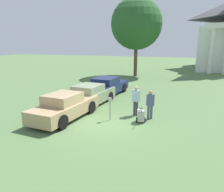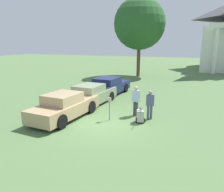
{
  "view_description": "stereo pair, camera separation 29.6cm",
  "coord_description": "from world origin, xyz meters",
  "px_view_note": "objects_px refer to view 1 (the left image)",
  "views": [
    {
      "loc": [
        4.25,
        -9.99,
        4.16
      ],
      "look_at": [
        -0.21,
        1.85,
        1.1
      ],
      "focal_mm": 35.0,
      "sensor_mm": 36.0,
      "label": 1
    },
    {
      "loc": [
        4.52,
        -9.88,
        4.16
      ],
      "look_at": [
        -0.21,
        1.85,
        1.1
      ],
      "focal_mm": 35.0,
      "sensor_mm": 36.0,
      "label": 2
    }
  ],
  "objects_px": {
    "parked_car_navy": "(107,87)",
    "equipment_cart": "(141,115)",
    "parked_car_sage": "(90,95)",
    "person_supervisor": "(150,103)",
    "parked_car_tan": "(65,107)",
    "parking_meter": "(110,104)",
    "person_worker": "(136,99)"
  },
  "relations": [
    {
      "from": "parked_car_navy",
      "to": "equipment_cart",
      "type": "xyz_separation_m",
      "value": [
        4.16,
        -5.42,
        -0.3
      ]
    },
    {
      "from": "parked_car_sage",
      "to": "person_supervisor",
      "type": "distance_m",
      "value": 4.76
    },
    {
      "from": "parked_car_sage",
      "to": "equipment_cart",
      "type": "distance_m",
      "value": 4.73
    },
    {
      "from": "parked_car_tan",
      "to": "parking_meter",
      "type": "distance_m",
      "value": 2.57
    },
    {
      "from": "parked_car_navy",
      "to": "person_worker",
      "type": "height_order",
      "value": "person_worker"
    },
    {
      "from": "parked_car_tan",
      "to": "equipment_cart",
      "type": "height_order",
      "value": "parked_car_tan"
    },
    {
      "from": "parked_car_sage",
      "to": "parked_car_navy",
      "type": "bearing_deg",
      "value": 93.81
    },
    {
      "from": "person_worker",
      "to": "person_supervisor",
      "type": "relative_size",
      "value": 1.07
    },
    {
      "from": "parked_car_tan",
      "to": "parked_car_sage",
      "type": "height_order",
      "value": "parked_car_tan"
    },
    {
      "from": "equipment_cart",
      "to": "parked_car_tan",
      "type": "bearing_deg",
      "value": 174.23
    },
    {
      "from": "parking_meter",
      "to": "equipment_cart",
      "type": "height_order",
      "value": "parking_meter"
    },
    {
      "from": "parked_car_sage",
      "to": "person_worker",
      "type": "xyz_separation_m",
      "value": [
        3.61,
        -1.21,
        0.35
      ]
    },
    {
      "from": "parked_car_navy",
      "to": "person_worker",
      "type": "xyz_separation_m",
      "value": [
        3.61,
        -4.38,
        0.33
      ]
    },
    {
      "from": "parked_car_navy",
      "to": "parking_meter",
      "type": "bearing_deg",
      "value": -62.54
    },
    {
      "from": "parked_car_sage",
      "to": "equipment_cart",
      "type": "xyz_separation_m",
      "value": [
        4.16,
        -2.24,
        -0.27
      ]
    },
    {
      "from": "parked_car_sage",
      "to": "person_worker",
      "type": "relative_size",
      "value": 2.72
    },
    {
      "from": "person_supervisor",
      "to": "parked_car_tan",
      "type": "bearing_deg",
      "value": 0.75
    },
    {
      "from": "parked_car_navy",
      "to": "person_supervisor",
      "type": "distance_m",
      "value": 6.51
    },
    {
      "from": "person_supervisor",
      "to": "equipment_cart",
      "type": "relative_size",
      "value": 1.65
    },
    {
      "from": "parked_car_navy",
      "to": "equipment_cart",
      "type": "height_order",
      "value": "parked_car_navy"
    },
    {
      "from": "parked_car_navy",
      "to": "person_worker",
      "type": "relative_size",
      "value": 2.93
    },
    {
      "from": "parked_car_tan",
      "to": "equipment_cart",
      "type": "bearing_deg",
      "value": 15.77
    },
    {
      "from": "parked_car_navy",
      "to": "equipment_cart",
      "type": "relative_size",
      "value": 5.18
    },
    {
      "from": "person_supervisor",
      "to": "equipment_cart",
      "type": "height_order",
      "value": "person_supervisor"
    },
    {
      "from": "parked_car_sage",
      "to": "equipment_cart",
      "type": "height_order",
      "value": "parked_car_sage"
    },
    {
      "from": "parking_meter",
      "to": "parked_car_sage",
      "type": "bearing_deg",
      "value": 134.9
    },
    {
      "from": "parking_meter",
      "to": "parked_car_navy",
      "type": "bearing_deg",
      "value": 113.66
    },
    {
      "from": "parking_meter",
      "to": "person_supervisor",
      "type": "xyz_separation_m",
      "value": [
        2.02,
        0.99,
        0.03
      ]
    },
    {
      "from": "parked_car_tan",
      "to": "parked_car_navy",
      "type": "height_order",
      "value": "parked_car_tan"
    },
    {
      "from": "parked_car_navy",
      "to": "parked_car_sage",
      "type": "bearing_deg",
      "value": -86.19
    },
    {
      "from": "parking_meter",
      "to": "person_worker",
      "type": "relative_size",
      "value": 0.73
    },
    {
      "from": "parked_car_tan",
      "to": "parked_car_sage",
      "type": "relative_size",
      "value": 0.98
    }
  ]
}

